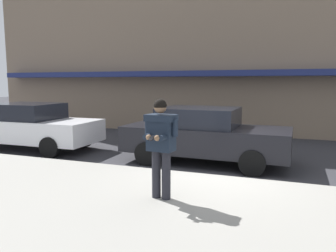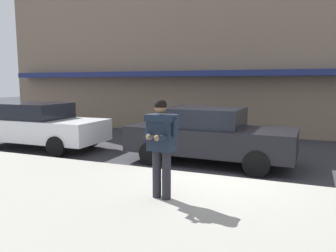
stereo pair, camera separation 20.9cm
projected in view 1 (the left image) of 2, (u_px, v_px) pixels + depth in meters
name	position (u px, v px, depth m)	size (l,w,h in m)	color
ground_plane	(220.00, 178.00, 7.65)	(80.00, 80.00, 0.00)	#333338
sidewalk	(251.00, 236.00, 4.65)	(32.00, 5.30, 0.14)	#99968E
curb_paint_line	(265.00, 182.00, 7.35)	(28.00, 0.12, 0.01)	silver
parked_sedan_near	(31.00, 126.00, 10.88)	(4.52, 1.97, 1.54)	silver
parked_sedan_mid	(204.00, 135.00, 9.06)	(4.55, 2.02, 1.54)	black
man_texting_on_phone	(161.00, 138.00, 5.80)	(0.65, 0.61, 1.81)	#23232B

